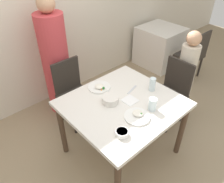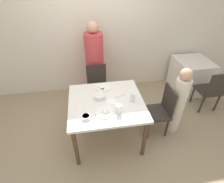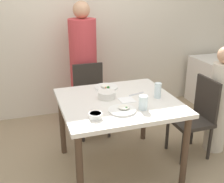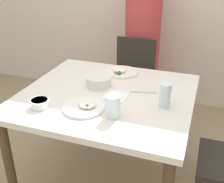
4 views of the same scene
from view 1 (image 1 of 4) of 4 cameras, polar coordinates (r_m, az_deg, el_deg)
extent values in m
plane|color=#998466|center=(2.75, 2.34, -15.21)|extent=(10.00, 10.00, 0.00)
cube|color=beige|center=(3.12, -18.63, 19.69)|extent=(10.00, 0.06, 2.70)
cube|color=silver|center=(2.22, 2.81, -3.27)|extent=(1.10, 1.02, 0.04)
cylinder|color=#4C3828|center=(2.59, 17.68, -9.68)|extent=(0.06, 0.06, 0.72)
cylinder|color=#4C3828|center=(2.54, -12.89, -9.71)|extent=(0.06, 0.06, 0.72)
cylinder|color=#4C3828|center=(2.98, 3.26, -0.71)|extent=(0.06, 0.06, 0.72)
cube|color=#2D2823|center=(2.88, -9.27, -1.43)|extent=(0.40, 0.40, 0.04)
cube|color=#2D2823|center=(2.88, -11.82, 4.07)|extent=(0.38, 0.03, 0.44)
cylinder|color=#2D2823|center=(2.85, -9.69, -7.75)|extent=(0.04, 0.04, 0.39)
cylinder|color=#2D2823|center=(2.98, -4.45, -4.86)|extent=(0.04, 0.04, 0.39)
cylinder|color=#2D2823|center=(3.07, -13.16, -4.46)|extent=(0.04, 0.04, 0.39)
cylinder|color=#2D2823|center=(3.19, -8.15, -1.92)|extent=(0.04, 0.04, 0.39)
cube|color=#2D2823|center=(2.94, 14.26, -1.32)|extent=(0.40, 0.40, 0.04)
cube|color=#2D2823|center=(2.94, 17.07, 3.91)|extent=(0.03, 0.38, 0.44)
cylinder|color=#2D2823|center=(3.03, 9.33, -4.43)|extent=(0.04, 0.04, 0.39)
cylinder|color=#2D2823|center=(2.90, 14.32, -7.52)|extent=(0.04, 0.04, 0.39)
cylinder|color=#2D2823|center=(3.25, 13.09, -1.81)|extent=(0.04, 0.04, 0.39)
cylinder|color=#2D2823|center=(3.13, 17.87, -4.55)|extent=(0.04, 0.04, 0.39)
cylinder|color=#C63D42|center=(3.03, -14.29, 6.47)|extent=(0.36, 0.36, 1.39)
sphere|color=tan|center=(2.74, -16.95, 21.16)|extent=(0.22, 0.22, 0.22)
cylinder|color=beige|center=(3.14, 18.34, 2.82)|extent=(0.23, 0.23, 1.02)
sphere|color=tan|center=(2.87, 20.65, 12.87)|extent=(0.18, 0.18, 0.18)
cylinder|color=silver|center=(2.19, -0.43, -2.13)|extent=(0.17, 0.17, 0.07)
cylinder|color=#BC5123|center=(2.17, -0.43, -1.48)|extent=(0.15, 0.15, 0.01)
cylinder|color=white|center=(2.05, 6.57, -6.53)|extent=(0.24, 0.24, 0.02)
ellipsoid|color=white|center=(2.05, 6.80, -5.65)|extent=(0.10, 0.10, 0.03)
sphere|color=#2D702D|center=(2.05, 7.47, -5.77)|extent=(0.02, 0.02, 0.02)
sphere|color=#2D702D|center=(2.04, 7.62, -5.91)|extent=(0.03, 0.03, 0.03)
cylinder|color=white|center=(2.41, -3.32, 1.15)|extent=(0.25, 0.25, 0.02)
ellipsoid|color=white|center=(2.38, -3.34, 1.32)|extent=(0.10, 0.10, 0.03)
cone|color=orange|center=(2.33, -2.78, 0.66)|extent=(0.02, 0.02, 0.03)
sphere|color=#2D702D|center=(2.35, -2.22, 0.90)|extent=(0.03, 0.03, 0.03)
cylinder|color=white|center=(1.87, 2.62, -10.78)|extent=(0.11, 0.11, 0.05)
cylinder|color=white|center=(1.86, 2.64, -10.34)|extent=(0.10, 0.10, 0.01)
cylinder|color=silver|center=(2.37, 10.50, 1.87)|extent=(0.07, 0.07, 0.15)
cylinder|color=silver|center=(2.12, 10.55, -3.29)|extent=(0.08, 0.08, 0.13)
cube|color=white|center=(2.23, 4.69, -2.31)|extent=(0.14, 0.14, 0.01)
cube|color=silver|center=(2.38, 5.23, 0.48)|extent=(0.18, 0.07, 0.01)
cube|color=silver|center=(4.37, 12.25, 11.45)|extent=(0.71, 0.74, 0.73)
cube|color=#2D2823|center=(4.06, 19.50, 8.83)|extent=(0.40, 0.40, 0.04)
cube|color=#2D2823|center=(3.89, 22.53, 10.91)|extent=(0.38, 0.03, 0.44)
cylinder|color=#2D2823|center=(4.35, 18.25, 7.77)|extent=(0.04, 0.04, 0.39)
cylinder|color=#2D2823|center=(4.10, 15.76, 6.40)|extent=(0.04, 0.04, 0.39)
cylinder|color=#2D2823|center=(4.23, 21.95, 6.01)|extent=(0.04, 0.04, 0.39)
cylinder|color=#2D2823|center=(3.96, 19.63, 4.50)|extent=(0.04, 0.04, 0.39)
camera|label=2|loc=(1.29, 94.04, 10.67)|focal=28.00mm
camera|label=3|loc=(1.25, 103.68, -30.50)|focal=45.00mm
camera|label=4|loc=(1.93, 54.64, 2.87)|focal=45.00mm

